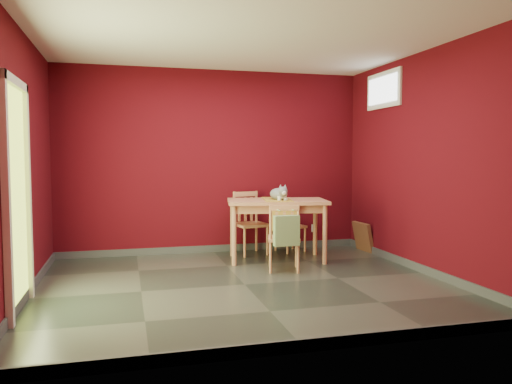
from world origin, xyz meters
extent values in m
plane|color=#2D342D|center=(0.00, 0.00, 0.00)|extent=(4.50, 4.50, 0.00)
plane|color=#4B0710|center=(0.00, 2.00, 1.35)|extent=(4.50, 0.00, 4.50)
plane|color=#4B0710|center=(0.00, -2.00, 1.35)|extent=(4.50, 0.00, 4.50)
plane|color=#4B0710|center=(-2.25, 0.00, 1.35)|extent=(0.00, 4.00, 4.00)
plane|color=#4B0710|center=(2.25, 0.00, 1.35)|extent=(0.00, 4.00, 4.00)
plane|color=white|center=(0.00, 0.00, 2.70)|extent=(4.50, 4.50, 0.00)
cube|color=#3F4244|center=(0.00, 1.99, 0.05)|extent=(4.50, 0.02, 0.10)
cube|color=#3F4244|center=(0.00, -1.99, 0.05)|extent=(4.50, 0.02, 0.10)
cube|color=#3F4244|center=(-2.24, 0.00, 0.05)|extent=(0.03, 4.00, 0.10)
cube|color=#3F4244|center=(2.24, 0.00, 0.05)|extent=(0.03, 4.00, 0.10)
cube|color=#B7D838|center=(-2.24, -0.40, 1.02)|extent=(0.02, 0.85, 2.05)
cube|color=white|center=(-2.21, -0.86, 1.06)|extent=(0.06, 0.08, 2.13)
cube|color=white|center=(-2.21, 0.06, 1.06)|extent=(0.06, 0.08, 2.13)
cube|color=white|center=(-2.21, -0.40, 2.09)|extent=(0.06, 1.01, 0.08)
cube|color=white|center=(2.23, 1.00, 2.35)|extent=(0.03, 0.90, 0.50)
cube|color=white|center=(2.21, 1.00, 2.35)|extent=(0.02, 0.76, 0.36)
cube|color=silver|center=(1.60, 1.99, 0.30)|extent=(0.08, 0.02, 0.12)
cube|color=tan|center=(0.74, 1.19, 0.81)|extent=(1.45, 1.00, 0.04)
cube|color=tan|center=(0.74, 1.19, 0.73)|extent=(1.30, 0.85, 0.11)
cylinder|color=tan|center=(0.09, 0.98, 0.40)|extent=(0.06, 0.06, 0.79)
cylinder|color=tan|center=(0.21, 1.61, 0.40)|extent=(0.06, 0.06, 0.79)
cylinder|color=tan|center=(1.28, 0.77, 0.40)|extent=(0.06, 0.06, 0.79)
cylinder|color=tan|center=(1.39, 1.40, 0.40)|extent=(0.06, 0.06, 0.79)
cube|color=gold|center=(0.74, 1.19, 0.84)|extent=(0.49, 0.80, 0.01)
cube|color=gold|center=(0.74, 0.81, 0.65)|extent=(0.36, 0.07, 0.37)
cube|color=tan|center=(0.49, 1.68, 0.44)|extent=(0.50, 0.50, 0.04)
cylinder|color=tan|center=(0.35, 1.47, 0.21)|extent=(0.04, 0.04, 0.42)
cylinder|color=tan|center=(0.28, 1.82, 0.21)|extent=(0.04, 0.04, 0.42)
cylinder|color=tan|center=(0.71, 1.54, 0.21)|extent=(0.04, 0.04, 0.42)
cylinder|color=tan|center=(0.64, 1.90, 0.21)|extent=(0.04, 0.04, 0.42)
cylinder|color=tan|center=(0.28, 1.82, 0.68)|extent=(0.04, 0.04, 0.46)
cylinder|color=tan|center=(0.64, 1.90, 0.68)|extent=(0.04, 0.04, 0.46)
cube|color=tan|center=(0.46, 1.86, 0.87)|extent=(0.38, 0.11, 0.07)
cube|color=tan|center=(0.36, 1.84, 0.64)|extent=(0.04, 0.03, 0.35)
cube|color=tan|center=(0.46, 1.86, 0.64)|extent=(0.04, 0.03, 0.35)
cube|color=tan|center=(0.56, 1.88, 0.64)|extent=(0.04, 0.03, 0.35)
cube|color=tan|center=(1.12, 1.74, 0.38)|extent=(0.46, 0.46, 0.04)
cylinder|color=tan|center=(1.01, 1.54, 0.18)|extent=(0.03, 0.03, 0.36)
cylinder|color=tan|center=(0.93, 1.85, 0.18)|extent=(0.03, 0.03, 0.36)
cylinder|color=tan|center=(1.32, 1.63, 0.18)|extent=(0.03, 0.03, 0.36)
cylinder|color=tan|center=(1.23, 1.93, 0.18)|extent=(0.03, 0.03, 0.36)
cylinder|color=tan|center=(0.93, 1.85, 0.60)|extent=(0.03, 0.03, 0.40)
cylinder|color=tan|center=(1.23, 1.93, 0.60)|extent=(0.03, 0.03, 0.40)
cube|color=tan|center=(1.08, 1.89, 0.76)|extent=(0.33, 0.12, 0.06)
cube|color=tan|center=(0.99, 1.87, 0.56)|extent=(0.03, 0.03, 0.31)
cube|color=tan|center=(1.08, 1.89, 0.56)|extent=(0.03, 0.03, 0.31)
cube|color=tan|center=(1.16, 1.91, 0.56)|extent=(0.03, 0.03, 0.31)
cube|color=tan|center=(0.64, 0.56, 0.40)|extent=(0.48, 0.48, 0.04)
cylinder|color=tan|center=(0.85, 0.68, 0.19)|extent=(0.03, 0.03, 0.38)
cylinder|color=tan|center=(0.76, 0.36, 0.19)|extent=(0.03, 0.03, 0.38)
cylinder|color=tan|center=(0.52, 0.77, 0.19)|extent=(0.03, 0.03, 0.38)
cylinder|color=tan|center=(0.43, 0.45, 0.19)|extent=(0.03, 0.03, 0.38)
cylinder|color=tan|center=(0.76, 0.36, 0.63)|extent=(0.03, 0.03, 0.42)
cylinder|color=tan|center=(0.43, 0.45, 0.63)|extent=(0.03, 0.03, 0.42)
cube|color=tan|center=(0.60, 0.40, 0.80)|extent=(0.35, 0.13, 0.07)
cube|color=tan|center=(0.68, 0.38, 0.59)|extent=(0.04, 0.03, 0.33)
cube|color=tan|center=(0.60, 0.40, 0.59)|extent=(0.04, 0.03, 0.33)
cube|color=tan|center=(0.51, 0.43, 0.59)|extent=(0.04, 0.03, 0.33)
cube|color=#81A267|center=(0.60, 0.32, 0.54)|extent=(0.31, 0.10, 0.37)
cylinder|color=#81A267|center=(0.51, 0.38, 0.78)|extent=(0.02, 0.15, 0.02)
cylinder|color=#81A267|center=(0.68, 0.38, 0.78)|extent=(0.02, 0.15, 0.02)
cube|color=brown|center=(2.19, 1.47, 0.22)|extent=(0.18, 0.45, 0.44)
cube|color=black|center=(2.19, 1.47, 0.22)|extent=(0.12, 0.31, 0.31)
camera|label=1|loc=(-1.27, -5.32, 1.42)|focal=35.00mm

